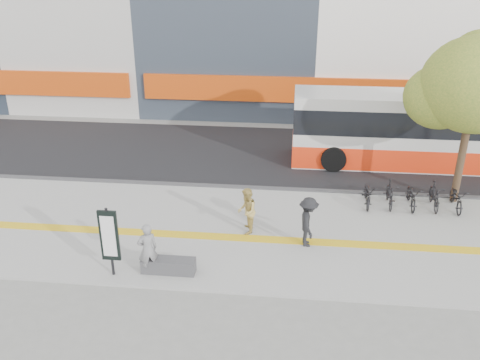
# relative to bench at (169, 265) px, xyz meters

# --- Properties ---
(ground) EXTENTS (120.00, 120.00, 0.00)m
(ground) POSITION_rel_bench_xyz_m (2.60, 1.20, -0.30)
(ground) COLOR slate
(ground) RESTS_ON ground
(sidewalk) EXTENTS (40.00, 7.00, 0.08)m
(sidewalk) POSITION_rel_bench_xyz_m (2.60, 2.70, -0.27)
(sidewalk) COLOR slate
(sidewalk) RESTS_ON ground
(tactile_strip) EXTENTS (40.00, 0.45, 0.01)m
(tactile_strip) POSITION_rel_bench_xyz_m (2.60, 2.20, -0.22)
(tactile_strip) COLOR gold
(tactile_strip) RESTS_ON sidewalk
(street) EXTENTS (40.00, 8.00, 0.06)m
(street) POSITION_rel_bench_xyz_m (2.60, 10.20, -0.28)
(street) COLOR black
(street) RESTS_ON ground
(curb) EXTENTS (40.00, 0.25, 0.14)m
(curb) POSITION_rel_bench_xyz_m (2.60, 6.20, -0.23)
(curb) COLOR #363638
(curb) RESTS_ON ground
(bench) EXTENTS (1.60, 0.45, 0.45)m
(bench) POSITION_rel_bench_xyz_m (0.00, 0.00, 0.00)
(bench) COLOR #363638
(bench) RESTS_ON sidewalk
(signboard) EXTENTS (0.55, 0.10, 2.20)m
(signboard) POSITION_rel_bench_xyz_m (-1.60, -0.31, 1.06)
(signboard) COLOR black
(signboard) RESTS_ON sidewalk
(street_tree) EXTENTS (4.40, 3.80, 6.31)m
(street_tree) POSITION_rel_bench_xyz_m (9.78, 6.02, 4.21)
(street_tree) COLOR #3A2B1A
(street_tree) RESTS_ON sidewalk
(bus) EXTENTS (12.03, 2.85, 3.20)m
(bus) POSITION_rel_bench_xyz_m (9.54, 9.70, 1.26)
(bus) COLOR beige
(bus) RESTS_ON street
(bicycle_row) EXTENTS (3.90, 1.69, 0.97)m
(bicycle_row) POSITION_rel_bench_xyz_m (8.04, 5.20, 0.23)
(bicycle_row) COLOR black
(bicycle_row) RESTS_ON sidewalk
(seated_woman) EXTENTS (0.71, 0.64, 1.63)m
(seated_woman) POSITION_rel_bench_xyz_m (-0.57, -0.10, 0.59)
(seated_woman) COLOR black
(seated_woman) RESTS_ON sidewalk
(pedestrian_tan) EXTENTS (0.65, 0.82, 1.61)m
(pedestrian_tan) POSITION_rel_bench_xyz_m (2.08, 2.63, 0.58)
(pedestrian_tan) COLOR tan
(pedestrian_tan) RESTS_ON sidewalk
(pedestrian_dark) EXTENTS (0.72, 1.14, 1.68)m
(pedestrian_dark) POSITION_rel_bench_xyz_m (4.12, 2.02, 0.62)
(pedestrian_dark) COLOR black
(pedestrian_dark) RESTS_ON sidewalk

